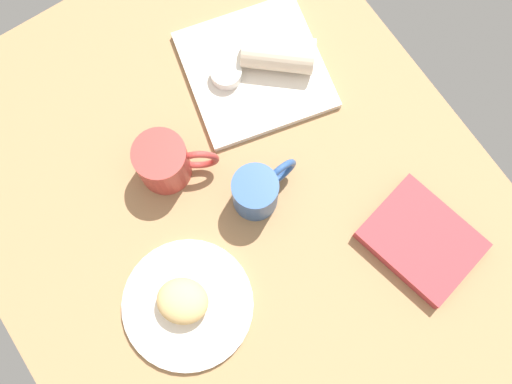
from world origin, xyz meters
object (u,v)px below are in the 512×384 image
(round_plate, at_px, (188,305))
(book_stack, at_px, (422,240))
(square_plate, at_px, (255,70))
(second_mug, at_px, (257,191))
(breakfast_wrap, at_px, (278,53))
(coffee_mug, at_px, (165,162))
(scone_pastry, at_px, (183,301))
(sauce_cup, at_px, (226,74))

(round_plate, height_order, book_stack, book_stack)
(square_plate, xyz_separation_m, second_mug, (0.21, -0.14, 0.04))
(breakfast_wrap, relative_size, second_mug, 1.01)
(round_plate, bearing_deg, coffee_mug, 156.35)
(scone_pastry, relative_size, book_stack, 0.41)
(sauce_cup, bearing_deg, round_plate, -41.91)
(square_plate, xyz_separation_m, breakfast_wrap, (0.01, 0.04, 0.04))
(sauce_cup, distance_m, coffee_mug, 0.21)
(round_plate, relative_size, square_plate, 0.90)
(round_plate, distance_m, book_stack, 0.43)
(scone_pastry, relative_size, second_mug, 0.67)
(book_stack, distance_m, second_mug, 0.30)
(coffee_mug, bearing_deg, breakfast_wrap, 102.79)
(second_mug, bearing_deg, coffee_mug, -141.49)
(square_plate, relative_size, second_mug, 1.92)
(square_plate, relative_size, breakfast_wrap, 1.89)
(square_plate, distance_m, breakfast_wrap, 0.06)
(sauce_cup, xyz_separation_m, book_stack, (0.46, 0.12, -0.01))
(scone_pastry, bearing_deg, coffee_mug, 155.20)
(book_stack, bearing_deg, round_plate, -108.36)
(scone_pastry, relative_size, sauce_cup, 1.50)
(coffee_mug, bearing_deg, round_plate, -23.65)
(scone_pastry, distance_m, breakfast_wrap, 0.49)
(round_plate, bearing_deg, second_mug, 114.45)
(scone_pastry, distance_m, second_mug, 0.23)
(square_plate, distance_m, coffee_mug, 0.26)
(breakfast_wrap, relative_size, coffee_mug, 0.97)
(coffee_mug, bearing_deg, second_mug, 38.51)
(scone_pastry, height_order, breakfast_wrap, breakfast_wrap)
(round_plate, bearing_deg, breakfast_wrap, 127.20)
(breakfast_wrap, bearing_deg, round_plate, 167.73)
(round_plate, distance_m, square_plate, 0.46)
(scone_pastry, xyz_separation_m, second_mug, (-0.09, 0.21, 0.01))
(square_plate, distance_m, book_stack, 0.45)
(book_stack, height_order, coffee_mug, coffee_mug)
(sauce_cup, height_order, second_mug, second_mug)
(sauce_cup, bearing_deg, second_mug, -19.62)
(scone_pastry, bearing_deg, book_stack, 70.97)
(round_plate, relative_size, second_mug, 1.72)
(breakfast_wrap, xyz_separation_m, second_mug, (0.20, -0.18, -0.00))
(scone_pastry, xyz_separation_m, coffee_mug, (-0.22, 0.10, 0.01))
(breakfast_wrap, height_order, second_mug, second_mug)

